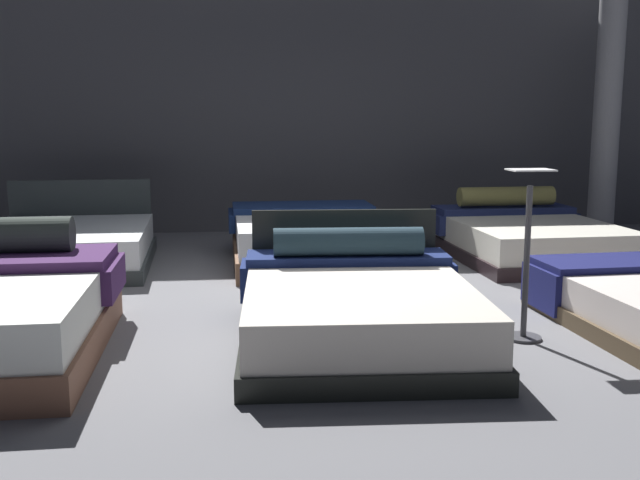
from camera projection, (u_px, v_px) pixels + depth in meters
ground_plane at (326, 298)px, 6.13m from camera, size 18.00×18.00×0.02m
showroom_back_wall at (291, 94)px, 9.42m from camera, size 18.00×0.06×3.50m
bed_1 at (356, 308)px, 4.89m from camera, size 1.63×2.04×0.77m
bed_3 at (68, 247)px, 7.32m from camera, size 1.68×2.01×0.78m
bed_4 at (308, 239)px, 7.53m from camera, size 1.60×1.96×0.53m
bed_5 at (528, 237)px, 7.77m from camera, size 1.68×2.13×0.69m
price_sign at (526, 274)px, 4.91m from camera, size 0.28×0.24×1.14m
support_pillar at (608, 93)px, 9.07m from camera, size 0.32×0.32×3.50m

